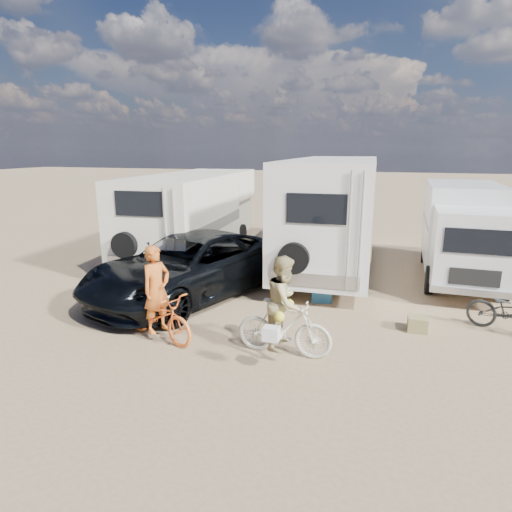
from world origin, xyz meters
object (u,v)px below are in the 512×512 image
(bike_man, at_px, (158,315))
(cooler, at_px, (321,294))
(rv_main, at_px, (333,214))
(rv_left, at_px, (193,216))
(box_truck, at_px, (463,234))
(dark_suv, at_px, (190,266))
(rider_woman, at_px, (284,311))
(bike_woman, at_px, (284,328))
(crate, at_px, (417,324))
(rider_man, at_px, (157,297))

(bike_man, height_order, cooler, bike_man)
(rv_main, relative_size, bike_man, 4.36)
(cooler, bearing_deg, rv_left, 134.32)
(box_truck, xyz_separation_m, dark_suv, (-7.16, -3.93, -0.58))
(rider_woman, bearing_deg, bike_woman, 0.00)
(rv_left, relative_size, crate, 19.14)
(bike_man, bearing_deg, dark_suv, 31.87)
(box_truck, bearing_deg, bike_man, -133.72)
(crate, bearing_deg, box_truck, 73.11)
(cooler, bearing_deg, box_truck, 28.83)
(rider_woman, bearing_deg, rv_left, 38.68)
(rider_woman, bearing_deg, rv_main, 1.97)
(rv_main, bearing_deg, dark_suv, -128.76)
(bike_man, distance_m, bike_woman, 2.69)
(rider_man, xyz_separation_m, crate, (5.23, 2.08, -0.75))
(rv_left, distance_m, cooler, 6.50)
(box_truck, relative_size, crate, 14.10)
(box_truck, distance_m, rider_woman, 7.61)
(bike_man, distance_m, rider_woman, 2.72)
(bike_man, relative_size, rider_woman, 1.10)
(cooler, relative_size, crate, 1.25)
(rider_man, bearing_deg, crate, -48.19)
(box_truck, xyz_separation_m, rider_man, (-6.60, -6.60, -0.51))
(rv_main, distance_m, bike_woman, 7.00)
(box_truck, relative_size, cooler, 11.24)
(box_truck, xyz_separation_m, crate, (-1.37, -4.52, -1.26))
(rider_woman, distance_m, crate, 3.31)
(dark_suv, height_order, rider_woman, rider_woman)
(rv_left, height_order, rider_man, rv_left)
(rv_main, bearing_deg, rider_woman, -91.85)
(dark_suv, height_order, bike_man, dark_suv)
(box_truck, bearing_deg, crate, -105.59)
(box_truck, height_order, rider_woman, box_truck)
(dark_suv, distance_m, bike_woman, 4.15)
(rider_man, height_order, cooler, rider_man)
(dark_suv, bearing_deg, bike_man, -58.65)
(rider_man, height_order, rider_woman, rider_man)
(rv_left, bearing_deg, crate, -36.02)
(dark_suv, relative_size, crate, 14.78)
(dark_suv, bearing_deg, rv_left, 133.87)
(dark_suv, relative_size, rider_woman, 3.38)
(crate, bearing_deg, bike_woman, -141.94)
(rv_left, xyz_separation_m, dark_suv, (1.87, -4.16, -0.66))
(rv_main, distance_m, cooler, 3.98)
(bike_woman, bearing_deg, rv_left, 38.68)
(crate, bearing_deg, bike_man, -158.32)
(rv_main, xyz_separation_m, rider_woman, (0.07, -6.89, -0.89))
(rv_main, relative_size, bike_woman, 4.62)
(bike_woman, distance_m, crate, 3.25)
(rider_man, relative_size, rider_woman, 1.02)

